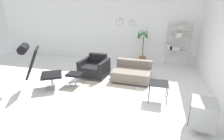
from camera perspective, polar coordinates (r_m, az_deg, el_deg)
name	(u,v)px	position (r m, az deg, el deg)	size (l,w,h in m)	color
ground_plane	(101,91)	(4.88, -3.47, -6.99)	(12.00, 12.00, 0.00)	white
wall_back	(125,28)	(7.57, 4.20, 13.53)	(12.00, 0.09, 2.80)	white
round_rug	(98,93)	(4.81, -4.72, -7.39)	(2.25, 2.25, 0.01)	#BCB29E
lounge_chair	(36,63)	(5.13, -23.48, 2.10)	(1.14, 1.01, 1.30)	#BCBCC1
ottoman	(75,77)	(5.25, -11.94, -2.14)	(0.45, 0.38, 0.38)	#BCBCC1
armchair_red	(95,68)	(5.90, -5.65, 0.58)	(0.91, 0.92, 0.71)	silver
couch_low	(132,73)	(5.58, 6.64, -1.09)	(1.20, 0.93, 0.60)	black
side_table	(159,85)	(4.38, 14.98, -4.62)	(0.46, 0.46, 0.48)	black
crt_television	(202,114)	(3.72, 27.41, -12.77)	(0.53, 0.59, 0.58)	#B7B7B7
potted_plant	(143,50)	(7.19, 9.94, 6.49)	(0.48, 0.53, 1.44)	brown
shelf_unit	(177,40)	(7.19, 20.43, 9.26)	(0.90, 0.28, 1.71)	#BCBCC1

